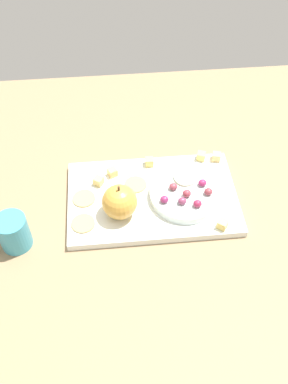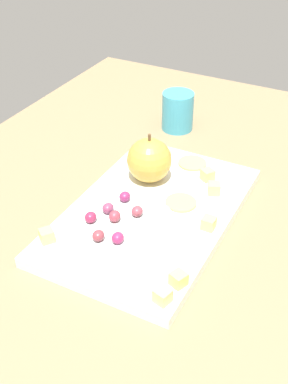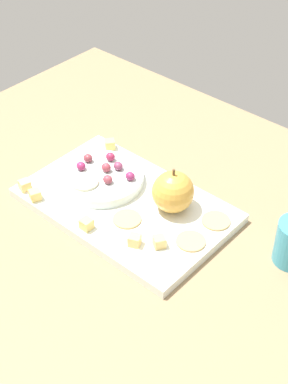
% 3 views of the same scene
% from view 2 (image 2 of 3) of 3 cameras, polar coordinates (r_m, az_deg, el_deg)
% --- Properties ---
extents(table, '(1.15, 0.97, 0.05)m').
position_cam_2_polar(table, '(0.87, 4.09, -3.58)').
color(table, '#8C7251').
rests_on(table, ground).
extents(platter, '(0.40, 0.25, 0.02)m').
position_cam_2_polar(platter, '(0.83, 0.87, -2.48)').
color(platter, white).
rests_on(platter, table).
extents(serving_dish, '(0.16, 0.16, 0.02)m').
position_cam_2_polar(serving_dish, '(0.78, -2.38, -4.10)').
color(serving_dish, silver).
rests_on(serving_dish, platter).
extents(apple_whole, '(0.08, 0.08, 0.08)m').
position_cam_2_polar(apple_whole, '(0.88, 0.60, 3.62)').
color(apple_whole, gold).
rests_on(apple_whole, platter).
extents(apple_stem, '(0.01, 0.01, 0.01)m').
position_cam_2_polar(apple_stem, '(0.86, 0.62, 6.21)').
color(apple_stem, brown).
rests_on(apple_stem, apple_whole).
extents(cheese_cube_0, '(0.02, 0.02, 0.02)m').
position_cam_2_polar(cheese_cube_0, '(0.67, 2.13, -11.69)').
color(cheese_cube_0, '#EEC478').
rests_on(cheese_cube_0, platter).
extents(cheese_cube_1, '(0.02, 0.02, 0.02)m').
position_cam_2_polar(cheese_cube_1, '(0.79, 7.35, -3.53)').
color(cheese_cube_1, '#EBCE6D').
rests_on(cheese_cube_1, platter).
extents(cheese_cube_2, '(0.03, 0.03, 0.02)m').
position_cam_2_polar(cheese_cube_2, '(0.87, 7.95, 0.40)').
color(cheese_cube_2, '#EEC570').
rests_on(cheese_cube_2, platter).
extents(cheese_cube_3, '(0.03, 0.03, 0.02)m').
position_cam_2_polar(cheese_cube_3, '(0.70, 3.93, -9.82)').
color(cheese_cube_3, '#F3D26D').
rests_on(cheese_cube_3, platter).
extents(cheese_cube_4, '(0.03, 0.03, 0.02)m').
position_cam_2_polar(cheese_cube_4, '(0.78, -10.97, -4.87)').
color(cheese_cube_4, '#EDD16D').
rests_on(cheese_cube_4, platter).
extents(cheese_cube_5, '(0.03, 0.03, 0.02)m').
position_cam_2_polar(cheese_cube_5, '(0.90, 7.21, 1.95)').
color(cheese_cube_5, '#E9C56E').
rests_on(cheese_cube_5, platter).
extents(cracker_0, '(0.05, 0.05, 0.00)m').
position_cam_2_polar(cracker_0, '(0.84, 4.54, -1.24)').
color(cracker_0, tan).
rests_on(cracker_0, platter).
extents(cracker_1, '(0.05, 0.05, 0.00)m').
position_cam_2_polar(cracker_1, '(0.97, 1.61, 4.39)').
color(cracker_1, tan).
rests_on(cracker_1, platter).
extents(cracker_2, '(0.05, 0.05, 0.00)m').
position_cam_2_polar(cracker_2, '(0.95, 5.49, 3.28)').
color(cracker_2, tan).
rests_on(cracker_2, platter).
extents(grape_0, '(0.02, 0.02, 0.02)m').
position_cam_2_polar(grape_0, '(0.78, -0.78, -2.20)').
color(grape_0, '#923D4A').
rests_on(grape_0, serving_dish).
extents(grape_1, '(0.02, 0.02, 0.02)m').
position_cam_2_polar(grape_1, '(0.73, -2.99, -5.22)').
color(grape_1, '#9A2858').
rests_on(grape_1, serving_dish).
extents(grape_2, '(0.02, 0.02, 0.02)m').
position_cam_2_polar(grape_2, '(0.81, -2.18, -0.52)').
color(grape_2, '#832755').
rests_on(grape_2, serving_dish).
extents(grape_3, '(0.02, 0.02, 0.02)m').
position_cam_2_polar(grape_3, '(0.74, -5.21, -4.96)').
color(grape_3, brown).
rests_on(grape_3, serving_dish).
extents(grape_4, '(0.02, 0.02, 0.02)m').
position_cam_2_polar(grape_4, '(0.79, -4.10, -1.85)').
color(grape_4, '#843958').
rests_on(grape_4, serving_dish).
extents(grape_5, '(0.02, 0.02, 0.02)m').
position_cam_2_polar(grape_5, '(0.77, -6.08, -2.87)').
color(grape_5, '#992648').
rests_on(grape_5, serving_dish).
extents(grape_6, '(0.02, 0.02, 0.02)m').
position_cam_2_polar(grape_6, '(0.77, -3.34, -2.76)').
color(grape_6, '#993A47').
rests_on(grape_6, serving_dish).
extents(apple_slice_0, '(0.05, 0.05, 0.01)m').
position_cam_2_polar(apple_slice_0, '(0.75, 0.08, -4.55)').
color(apple_slice_0, beige).
rests_on(apple_slice_0, serving_dish).
extents(cup, '(0.10, 0.07, 0.08)m').
position_cam_2_polar(cup, '(1.09, 3.85, 9.16)').
color(cup, '#3D9DBB').
rests_on(cup, table).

